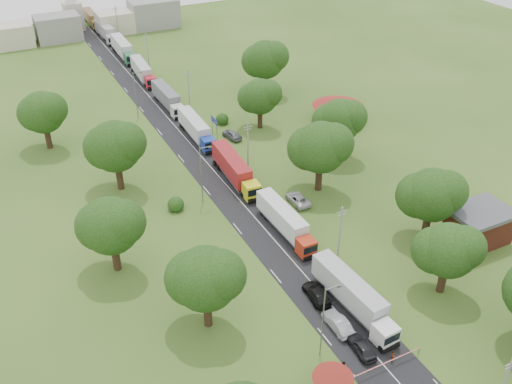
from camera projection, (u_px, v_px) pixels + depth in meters
ground at (278, 244)px, 81.83m from camera, size 260.00×260.00×0.00m
road at (222, 180)px, 96.88m from camera, size 8.00×200.00×0.04m
boom_barrier at (377, 367)px, 62.02m from camera, size 9.22×0.35×1.18m
guard_booth at (333, 379)px, 59.11m from camera, size 4.40×4.40×3.45m
info_sign at (214, 123)px, 108.53m from camera, size 0.12×3.10×4.10m
pole_1 at (340, 234)px, 76.13m from camera, size 1.60×0.24×9.00m
pole_2 at (248, 146)px, 97.20m from camera, size 1.60×0.24×9.00m
pole_3 at (189, 89)px, 118.27m from camera, size 1.60×0.24×9.00m
pole_4 at (147, 50)px, 139.35m from camera, size 1.60×0.24×9.00m
pole_5 at (117, 21)px, 160.42m from camera, size 1.60×0.24×9.00m
lamp_0 at (324, 318)px, 61.76m from camera, size 2.03×0.22×10.00m
lamp_1 at (202, 172)px, 88.10m from camera, size 2.03×0.22×10.00m
lamp_2 at (136, 93)px, 114.44m from camera, size 2.03×0.22×10.00m
tree_2 at (448, 250)px, 70.15m from camera, size 8.00×8.00×10.10m
tree_3 at (431, 194)px, 79.62m from camera, size 8.80×8.80×11.07m
tree_4 at (320, 147)px, 90.19m from camera, size 9.60×9.60×12.05m
tree_5 at (339, 120)px, 99.95m from camera, size 8.80×8.80×11.07m
tree_6 at (260, 96)px, 110.42m from camera, size 8.00×8.00×10.10m
tree_7 at (265, 59)px, 124.47m from camera, size 9.60×9.60×12.05m
tree_10 at (205, 278)px, 64.83m from camera, size 8.80×8.80×11.07m
tree_11 at (110, 225)px, 73.47m from camera, size 8.80×8.80×11.07m
tree_12 at (115, 146)px, 90.47m from camera, size 9.60×9.60×12.05m
tree_13 at (42, 112)px, 102.81m from camera, size 8.80×8.80×11.07m
house_brick at (479, 225)px, 81.24m from camera, size 8.60×6.60×5.20m
house_cream at (338, 106)px, 113.83m from camera, size 10.08×10.08×5.80m
distant_town at (96, 23)px, 163.00m from camera, size 52.00×8.00×8.00m
church at (73, 11)px, 166.22m from camera, size 5.00×5.00×12.30m
truck_0 at (353, 296)px, 69.63m from camera, size 3.30×15.00×4.14m
truck_1 at (285, 221)px, 83.10m from camera, size 2.62×14.11×3.91m
truck_2 at (234, 169)px, 95.51m from camera, size 3.32×15.29×4.22m
truck_3 at (196, 128)px, 108.68m from camera, size 2.74×14.43×3.99m
truck_4 at (167, 98)px, 121.08m from camera, size 2.58×14.30×3.96m
truck_5 at (143, 71)px, 134.38m from camera, size 3.16×14.46×3.99m
truck_6 at (123, 49)px, 147.64m from camera, size 2.93×15.72×4.35m
truck_7 at (106, 32)px, 160.52m from camera, size 3.16×14.53×4.01m
truck_8 at (91, 18)px, 172.39m from camera, size 2.40×13.82×3.83m
car_lane_front at (362, 347)px, 64.63m from camera, size 2.16×4.63×1.53m
car_lane_mid at (338, 323)px, 67.66m from camera, size 1.73×4.88×1.60m
car_lane_rear at (317, 294)px, 72.00m from camera, size 2.60×5.44×1.53m
car_verge_near at (298, 199)px, 90.45m from camera, size 2.48×5.28×1.46m
car_verge_far at (232, 135)px, 109.38m from camera, size 2.72×5.04×1.63m
pedestrian_near at (393, 357)px, 63.40m from camera, size 0.69×0.63×1.57m
pedestrian_booth at (344, 369)px, 61.73m from camera, size 1.19×1.16×1.93m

